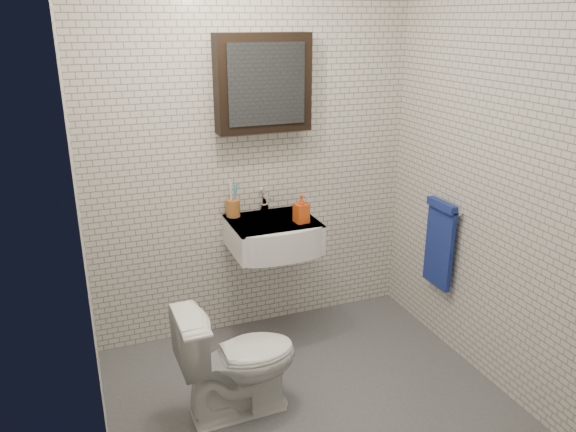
{
  "coord_description": "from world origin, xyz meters",
  "views": [
    {
      "loc": [
        -1.09,
        -2.43,
        2.09
      ],
      "look_at": [
        0.03,
        0.45,
        0.99
      ],
      "focal_mm": 35.0,
      "sensor_mm": 36.0,
      "label": 1
    }
  ],
  "objects": [
    {
      "name": "mirror_cabinet",
      "position": [
        0.05,
        0.93,
        1.7
      ],
      "size": [
        0.6,
        0.15,
        0.6
      ],
      "color": "black",
      "rests_on": "room_shell"
    },
    {
      "name": "toilet",
      "position": [
        -0.4,
        0.11,
        0.33
      ],
      "size": [
        0.66,
        0.39,
        0.66
      ],
      "primitive_type": "imported",
      "rotation": [
        0.0,
        0.0,
        1.6
      ],
      "color": "white",
      "rests_on": "ground"
    },
    {
      "name": "toothbrush_cup",
      "position": [
        -0.16,
        0.94,
        0.91
      ],
      "size": [
        0.09,
        0.09,
        0.25
      ],
      "rotation": [
        0.0,
        0.0,
        -0.03
      ],
      "color": "#A8632A",
      "rests_on": "washbasin"
    },
    {
      "name": "towel_rail",
      "position": [
        1.04,
        0.35,
        0.72
      ],
      "size": [
        0.09,
        0.3,
        0.58
      ],
      "color": "silver",
      "rests_on": "room_shell"
    },
    {
      "name": "faucet",
      "position": [
        0.05,
        0.93,
        0.92
      ],
      "size": [
        0.06,
        0.2,
        0.15
      ],
      "color": "silver",
      "rests_on": "washbasin"
    },
    {
      "name": "ground",
      "position": [
        0.0,
        0.0,
        0.01
      ],
      "size": [
        2.2,
        2.0,
        0.01
      ],
      "primitive_type": "cube",
      "color": "#4D5055",
      "rests_on": "ground"
    },
    {
      "name": "washbasin",
      "position": [
        0.05,
        0.73,
        0.76
      ],
      "size": [
        0.55,
        0.5,
        0.2
      ],
      "color": "white",
      "rests_on": "room_shell"
    },
    {
      "name": "soap_bottle",
      "position": [
        0.21,
        0.67,
        0.94
      ],
      "size": [
        0.09,
        0.09,
        0.18
      ],
      "primitive_type": "imported",
      "rotation": [
        0.0,
        0.0,
        0.13
      ],
      "color": "orange",
      "rests_on": "washbasin"
    },
    {
      "name": "room_shell",
      "position": [
        0.0,
        0.0,
        1.47
      ],
      "size": [
        2.22,
        2.02,
        2.51
      ],
      "color": "silver",
      "rests_on": "ground"
    }
  ]
}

